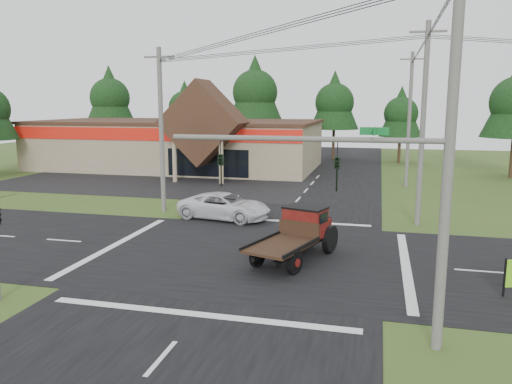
% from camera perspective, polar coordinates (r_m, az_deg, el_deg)
% --- Properties ---
extents(ground, '(120.00, 120.00, 0.00)m').
position_cam_1_polar(ground, '(23.62, -0.60, -7.19)').
color(ground, '#374F1C').
rests_on(ground, ground).
extents(road_ns, '(12.00, 120.00, 0.02)m').
position_cam_1_polar(road_ns, '(23.62, -0.60, -7.16)').
color(road_ns, black).
rests_on(road_ns, ground).
extents(road_ew, '(120.00, 12.00, 0.02)m').
position_cam_1_polar(road_ew, '(23.62, -0.60, -7.16)').
color(road_ew, black).
rests_on(road_ew, ground).
extents(parking_apron, '(28.00, 14.00, 0.02)m').
position_cam_1_polar(parking_apron, '(45.86, -11.68, 1.09)').
color(parking_apron, black).
rests_on(parking_apron, ground).
extents(cvs_building, '(30.40, 18.20, 9.19)m').
position_cam_1_polar(cvs_building, '(55.83, -8.70, 5.61)').
color(cvs_building, gray).
rests_on(cvs_building, ground).
extents(traffic_signal_mast, '(8.12, 0.24, 7.00)m').
position_cam_1_polar(traffic_signal_mast, '(14.57, 14.33, -0.45)').
color(traffic_signal_mast, '#595651').
rests_on(traffic_signal_mast, ground).
extents(utility_pole_nr, '(2.00, 0.30, 11.00)m').
position_cam_1_polar(utility_pole_nr, '(14.52, 21.20, 3.99)').
color(utility_pole_nr, '#595651').
rests_on(utility_pole_nr, ground).
extents(utility_pole_nw, '(2.00, 0.30, 10.50)m').
position_cam_1_polar(utility_pole_nw, '(32.85, -10.77, 7.07)').
color(utility_pole_nw, '#595651').
rests_on(utility_pole_nw, ground).
extents(utility_pole_ne, '(2.00, 0.30, 11.50)m').
position_cam_1_polar(utility_pole_ne, '(29.95, 18.53, 7.41)').
color(utility_pole_ne, '#595651').
rests_on(utility_pole_ne, ground).
extents(utility_pole_n, '(2.00, 0.30, 11.20)m').
position_cam_1_polar(utility_pole_n, '(43.92, 17.11, 7.97)').
color(utility_pole_n, '#595651').
rests_on(utility_pole_n, ground).
extents(tree_row_a, '(6.72, 6.72, 12.12)m').
position_cam_1_polar(tree_row_a, '(71.39, -16.37, 10.50)').
color(tree_row_a, '#332316').
rests_on(tree_row_a, ground).
extents(tree_row_b, '(5.60, 5.60, 10.10)m').
position_cam_1_polar(tree_row_b, '(68.80, -8.13, 9.71)').
color(tree_row_b, '#332316').
rests_on(tree_row_b, ground).
extents(tree_row_c, '(7.28, 7.28, 13.13)m').
position_cam_1_polar(tree_row_c, '(64.78, -0.11, 11.58)').
color(tree_row_c, '#332316').
rests_on(tree_row_c, ground).
extents(tree_row_d, '(6.16, 6.16, 11.11)m').
position_cam_1_polar(tree_row_d, '(64.09, 8.96, 10.27)').
color(tree_row_d, '#332316').
rests_on(tree_row_d, ground).
extents(tree_row_e, '(5.04, 5.04, 9.09)m').
position_cam_1_polar(tree_row_e, '(61.89, 16.25, 8.77)').
color(tree_row_e, '#332316').
rests_on(tree_row_e, ground).
extents(antique_flatbed_truck, '(3.77, 5.97, 2.33)m').
position_cam_1_polar(antique_flatbed_truck, '(22.54, 4.35, -4.97)').
color(antique_flatbed_truck, '#4E0B0B').
rests_on(antique_flatbed_truck, ground).
extents(white_pickup, '(6.06, 3.54, 1.59)m').
position_cam_1_polar(white_pickup, '(30.74, -3.60, -1.61)').
color(white_pickup, silver).
rests_on(white_pickup, ground).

